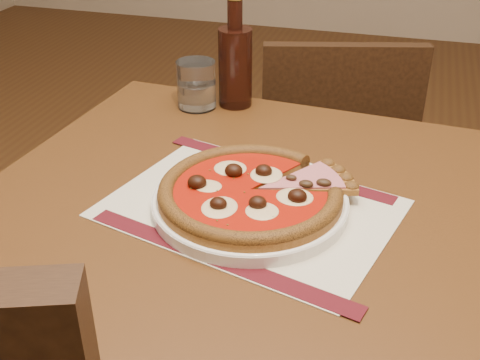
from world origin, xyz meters
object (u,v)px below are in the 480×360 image
object	(u,v)px
water_glass	(196,85)
chair_far	(331,159)
plate	(250,203)
table	(236,257)
bottle	(235,63)
pizza	(250,191)

from	to	relation	value
water_glass	chair_far	bearing A→B (deg)	58.33
plate	water_glass	distance (m)	0.40
table	chair_far	xyz separation A→B (m)	(0.05, 0.71, -0.18)
table	bottle	world-z (taller)	bottle
pizza	bottle	bearing A→B (deg)	109.94
pizza	bottle	world-z (taller)	bottle
chair_far	table	bearing A→B (deg)	70.49
plate	table	bearing A→B (deg)	160.16
pizza	bottle	xyz separation A→B (m)	(-0.13, 0.37, 0.06)
table	plate	xyz separation A→B (m)	(0.02, -0.01, 0.11)
chair_far	bottle	bearing A→B (deg)	49.56
water_glass	bottle	size ratio (longest dim) A/B	0.42
chair_far	plate	bearing A→B (deg)	72.44
pizza	water_glass	world-z (taller)	water_glass
pizza	bottle	size ratio (longest dim) A/B	1.20
chair_far	water_glass	distance (m)	0.56
pizza	chair_far	bearing A→B (deg)	87.61
table	plate	bearing A→B (deg)	-19.84
chair_far	water_glass	xyz separation A→B (m)	(-0.24, -0.38, 0.33)
bottle	table	bearing A→B (deg)	-72.98
table	chair_far	distance (m)	0.74
water_glass	bottle	world-z (taller)	bottle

